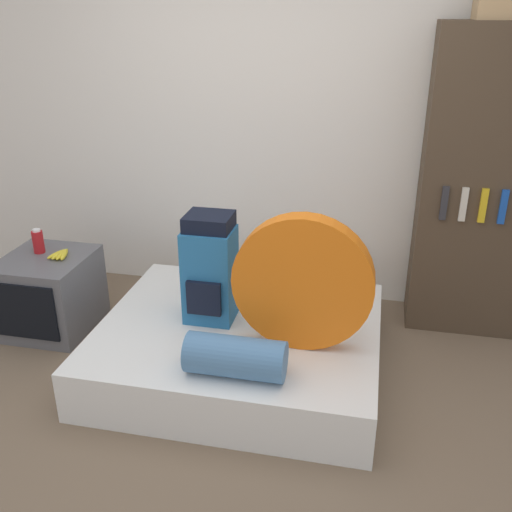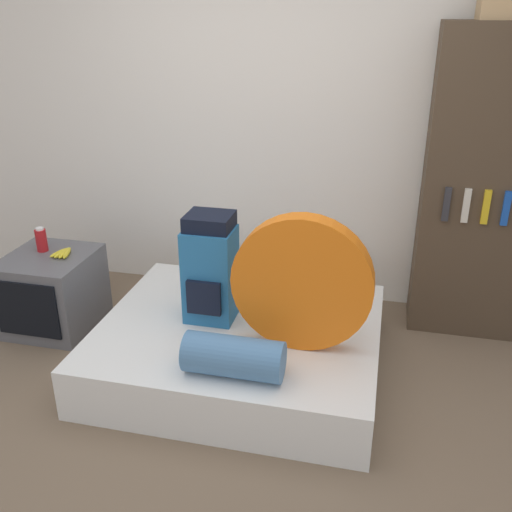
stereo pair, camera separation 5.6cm
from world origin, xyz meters
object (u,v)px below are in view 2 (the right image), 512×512
object	(u,v)px
tent_bag	(302,283)
bookshelf	(493,189)
television	(52,291)
cardboard_box	(508,2)
backpack	(210,269)
sleeping_roll	(234,357)
canister	(41,240)

from	to	relation	value
tent_bag	bookshelf	distance (m)	1.49
television	tent_bag	bearing A→B (deg)	-11.07
television	cardboard_box	size ratio (longest dim) A/B	1.99
backpack	cardboard_box	world-z (taller)	cardboard_box
sleeping_roll	cardboard_box	xyz separation A→B (m)	(1.24, 1.37, 1.65)
television	bookshelf	xyz separation A→B (m)	(2.81, 0.67, 0.72)
backpack	bookshelf	size ratio (longest dim) A/B	0.33
canister	sleeping_roll	bearing A→B (deg)	-26.63
tent_bag	canister	xyz separation A→B (m)	(-1.84, 0.42, -0.09)
television	cardboard_box	world-z (taller)	cardboard_box
tent_bag	television	xyz separation A→B (m)	(-1.76, 0.34, -0.43)
tent_bag	sleeping_roll	size ratio (longest dim) A/B	1.49
backpack	cardboard_box	xyz separation A→B (m)	(1.53, 0.83, 1.44)
sleeping_roll	canister	bearing A→B (deg)	153.37
tent_bag	television	distance (m)	1.85
sleeping_roll	cardboard_box	size ratio (longest dim) A/B	1.69
sleeping_roll	bookshelf	world-z (taller)	bookshelf
canister	bookshelf	size ratio (longest dim) A/B	0.08
television	backpack	bearing A→B (deg)	-7.67
bookshelf	cardboard_box	size ratio (longest dim) A/B	6.53
cardboard_box	backpack	bearing A→B (deg)	-151.49
backpack	bookshelf	distance (m)	1.85
backpack	canister	xyz separation A→B (m)	(-1.27, 0.24, -0.02)
tent_bag	television	size ratio (longest dim) A/B	1.27
cardboard_box	tent_bag	bearing A→B (deg)	-133.30
tent_bag	canister	distance (m)	1.89
backpack	television	distance (m)	1.25
backpack	tent_bag	size ratio (longest dim) A/B	0.86
backpack	canister	size ratio (longest dim) A/B	3.93
backpack	tent_bag	distance (m)	0.60
bookshelf	sleeping_roll	bearing A→B (deg)	-134.23
backpack	sleeping_roll	xyz separation A→B (m)	(0.29, -0.54, -0.21)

